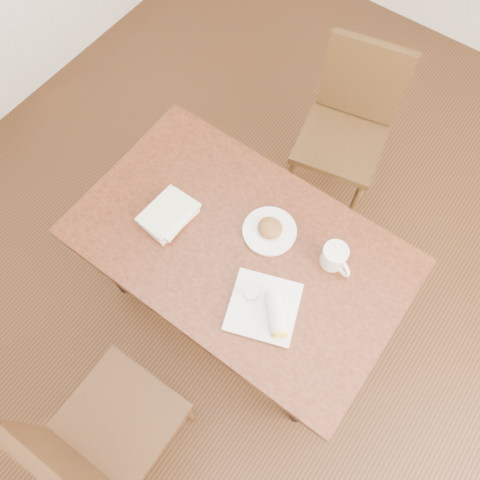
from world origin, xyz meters
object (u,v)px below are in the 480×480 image
Objects in this scene: table at (240,253)px; chair_far at (349,121)px; plate_scone at (270,230)px; coffee_mug at (335,257)px; book_stack at (169,215)px; chair_near at (99,438)px; plate_burrito at (267,309)px.

chair_far is at bearing 91.10° from table.
plate_scone is (0.08, -0.84, 0.22)m from chair_far.
coffee_mug is 0.67m from book_stack.
table is at bearing -154.92° from coffee_mug.
coffee_mug is (0.35, -0.80, 0.25)m from chair_far.
chair_near is at bearing -108.57° from coffee_mug.
coffee_mug is at bearing 73.26° from plate_burrito.
table is 9.44× the size of coffee_mug.
coffee_mug reaches higher than table.
chair_far is 4.41× the size of plate_scone.
table is 0.39m from coffee_mug.
plate_burrito is (0.24, -0.16, 0.11)m from table.
chair_far is 4.25× the size of book_stack.
coffee_mug reaches higher than plate_burrito.
chair_near is at bearing -94.26° from plate_scone.
plate_burrito is (0.18, -0.27, 0.00)m from plate_scone.
book_stack is (-0.29, 0.80, 0.23)m from chair_near.
chair_far is 0.91m from coffee_mug.
chair_near is 0.79m from plate_burrito.
coffee_mug is at bearing 25.08° from table.
plate_scone is at bearing 122.99° from plate_burrito.
plate_scone reaches higher than book_stack.
book_stack is (-0.36, -0.18, 0.01)m from plate_scone.
plate_scone is 0.33m from plate_burrito.
coffee_mug is (0.27, 0.04, 0.03)m from plate_scone.
plate_scone is at bearing 62.06° from table.
chair_far is at bearing 95.42° from plate_scone.
coffee_mug is 0.33m from plate_burrito.
chair_near is 1.11m from coffee_mug.
book_stack is (-0.54, 0.09, 0.00)m from plate_burrito.
table is 6.08× the size of plate_scone.
plate_scone is (0.06, 0.12, 0.10)m from table.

